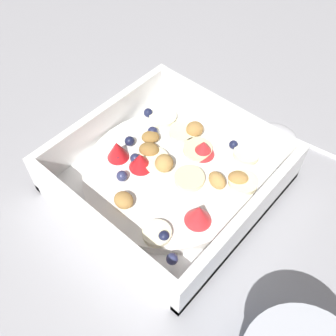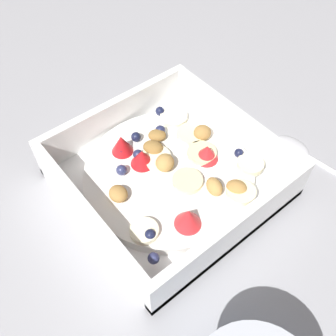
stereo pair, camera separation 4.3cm
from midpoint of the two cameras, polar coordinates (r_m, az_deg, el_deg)
name	(u,v)px [view 1 (the left image)]	position (r m, az deg, el deg)	size (l,w,h in m)	color
ground_plane	(164,180)	(0.46, -3.24, -2.01)	(2.40, 2.40, 0.00)	#9E9EA3
fruit_bowl	(169,174)	(0.44, -2.67, -1.04)	(0.22, 0.22, 0.06)	white
spoon	(299,139)	(0.52, 16.72, 4.04)	(0.04, 0.17, 0.01)	silver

